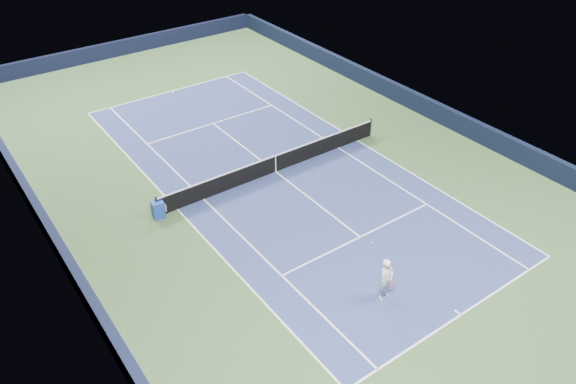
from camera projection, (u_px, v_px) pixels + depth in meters
ground at (276, 172)px, 28.33m from camera, size 40.00×40.00×0.00m
wall_far at (123, 47)px, 41.26m from camera, size 22.00×0.35×1.10m
wall_right at (426, 107)px, 33.20m from camera, size 0.35×40.00×1.10m
wall_left at (57, 244)px, 22.84m from camera, size 0.35×40.00×1.10m
court_surface at (276, 172)px, 28.33m from camera, size 10.97×23.77×0.01m
baseline_far at (171, 91)px, 36.27m from camera, size 10.97×0.08×0.00m
baseline_near at (461, 315)px, 20.39m from camera, size 10.97×0.08×0.00m
sideline_doubles_right at (357, 140)px, 30.96m from camera, size 0.08×23.77×0.00m
sideline_doubles_left at (177, 209)px, 25.70m from camera, size 0.08×23.77×0.00m
sideline_singles_right at (338, 148)px, 30.30m from camera, size 0.08×23.77×0.00m
sideline_singles_left at (204, 199)px, 26.36m from camera, size 0.08×23.77×0.00m
service_line_far at (213, 123)px, 32.60m from camera, size 8.23×0.08×0.00m
service_line_near at (360, 237)px, 24.05m from camera, size 8.23×0.08×0.00m
center_service_line at (276, 172)px, 28.33m from camera, size 0.08×12.80×0.00m
center_mark_far at (172, 92)px, 36.17m from camera, size 0.08×0.30×0.00m
center_mark_near at (458, 312)px, 20.49m from camera, size 0.08×0.30×0.00m
tennis_net at (275, 163)px, 28.05m from camera, size 12.90×0.10×1.07m
sponsor_cube at (158, 209)px, 25.01m from camera, size 0.61×0.52×0.84m
tennis_player at (386, 279)px, 20.64m from camera, size 0.81×1.26×1.93m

